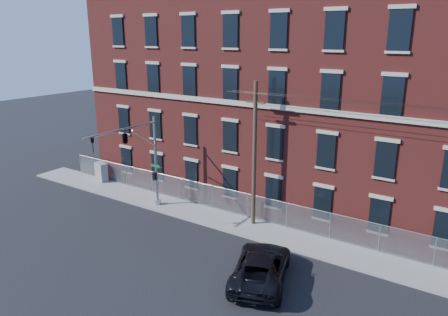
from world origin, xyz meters
name	(u,v)px	position (x,y,z in m)	size (l,w,h in m)	color
ground	(181,249)	(0.00, 0.00, 0.00)	(140.00, 140.00, 0.00)	black
sidewalk	(399,269)	(12.00, 5.00, 0.06)	(65.00, 3.00, 0.12)	gray
mill_building	(442,107)	(12.00, 13.93, 8.15)	(55.30, 14.32, 16.30)	maroon
chain_link_fence	(406,244)	(12.00, 6.30, 1.06)	(59.06, 0.06, 1.85)	#A5A8AD
traffic_signal_mast	(133,146)	(-6.00, 2.18, 5.39)	(0.90, 6.75, 7.00)	#9EA0A5
utility_pole_near	(255,152)	(2.00, 5.60, 5.34)	(1.80, 0.28, 10.00)	#4B3725
pickup_truck	(261,266)	(5.86, -0.29, 0.83)	(2.76, 5.98, 1.66)	black
utility_cabinet	(101,172)	(-14.11, 5.91, 0.95)	(1.34, 0.67, 1.67)	gray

